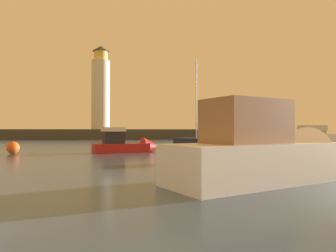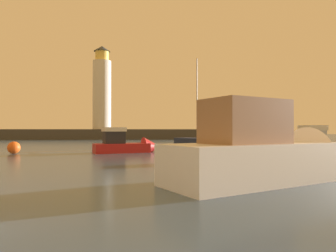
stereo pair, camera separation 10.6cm
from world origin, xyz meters
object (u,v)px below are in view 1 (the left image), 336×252
(lighthouse, at_px, (101,90))
(motorboat_1, at_px, (130,145))
(motorboat_2, at_px, (296,148))
(mooring_buoy, at_px, (13,148))
(motorboat_0, at_px, (278,154))
(sailboat_moored, at_px, (201,143))

(lighthouse, bearing_deg, motorboat_1, -82.14)
(motorboat_1, distance_m, motorboat_2, 13.70)
(lighthouse, distance_m, mooring_buoy, 44.06)
(motorboat_0, distance_m, mooring_buoy, 22.00)
(motorboat_2, relative_size, sailboat_moored, 0.61)
(motorboat_1, height_order, sailboat_moored, sailboat_moored)
(motorboat_2, bearing_deg, lighthouse, 109.86)
(motorboat_1, distance_m, mooring_buoy, 9.68)
(mooring_buoy, bearing_deg, motorboat_1, 2.90)
(lighthouse, relative_size, mooring_buoy, 17.93)
(motorboat_2, bearing_deg, motorboat_1, 150.07)
(motorboat_1, relative_size, sailboat_moored, 0.64)
(sailboat_moored, bearing_deg, motorboat_2, -71.46)
(motorboat_2, distance_m, sailboat_moored, 12.84)
(sailboat_moored, relative_size, mooring_buoy, 9.70)
(motorboat_0, relative_size, motorboat_1, 1.48)
(lighthouse, height_order, sailboat_moored, lighthouse)
(motorboat_0, height_order, motorboat_1, motorboat_0)
(motorboat_2, xyz_separation_m, mooring_buoy, (-21.54, 6.35, -0.19))
(motorboat_2, xyz_separation_m, sailboat_moored, (-4.08, 12.17, -0.12))
(motorboat_0, bearing_deg, lighthouse, 101.09)
(lighthouse, distance_m, sailboat_moored, 40.59)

